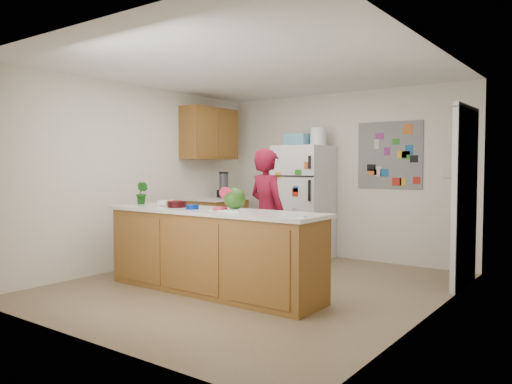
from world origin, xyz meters
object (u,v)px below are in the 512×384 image
Objects in this scene: watermelon at (235,199)px; cherry_bowl at (177,204)px; refrigerator at (303,202)px; person at (267,214)px.

cherry_bowl is at bearing -175.78° from watermelon.
refrigerator reaches higher than watermelon.
person reaches higher than cherry_bowl.
watermelon is at bearing 119.09° from person.
refrigerator is 7.25× the size of watermelon.
refrigerator is 2.42m from watermelon.
cherry_bowl is (-0.80, -0.06, -0.09)m from watermelon.
cherry_bowl is at bearing 73.97° from person.
refrigerator is 2.42m from cherry_bowl.
watermelon is at bearing -76.94° from refrigerator.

